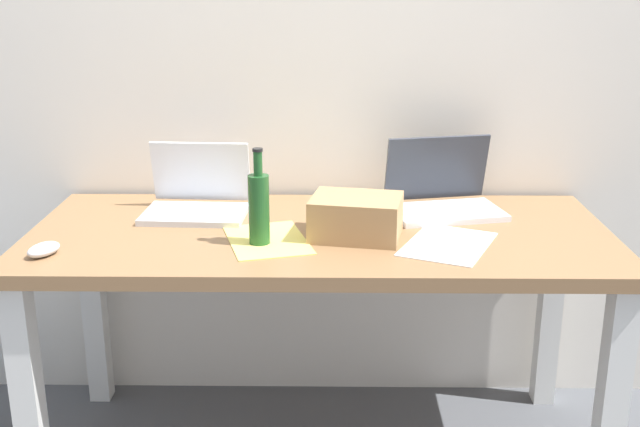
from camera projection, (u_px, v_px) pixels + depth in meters
name	position (u px, v px, depth m)	size (l,w,h in m)	color
back_wall	(322.00, 23.00, 2.53)	(5.20, 0.08, 2.60)	silver
desk	(320.00, 262.00, 2.31)	(1.69, 0.74, 0.74)	olive
laptop_left	(197.00, 199.00, 2.43)	(0.32, 0.26, 0.21)	silver
laptop_right	(443.00, 196.00, 2.44)	(0.38, 0.31, 0.23)	silver
beer_bottle	(259.00, 207.00, 2.14)	(0.06, 0.06, 0.27)	#1E5123
computer_mouse	(44.00, 249.00, 2.08)	(0.06, 0.10, 0.03)	silver
cardboard_box	(356.00, 217.00, 2.21)	(0.25, 0.19, 0.12)	tan
paper_sheet_near_back	(364.00, 222.00, 2.35)	(0.21, 0.30, 0.00)	white
paper_sheet_front_right	(448.00, 244.00, 2.16)	(0.21, 0.30, 0.00)	white
paper_yellow_folder	(267.00, 240.00, 2.20)	(0.21, 0.30, 0.00)	#F4E06B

